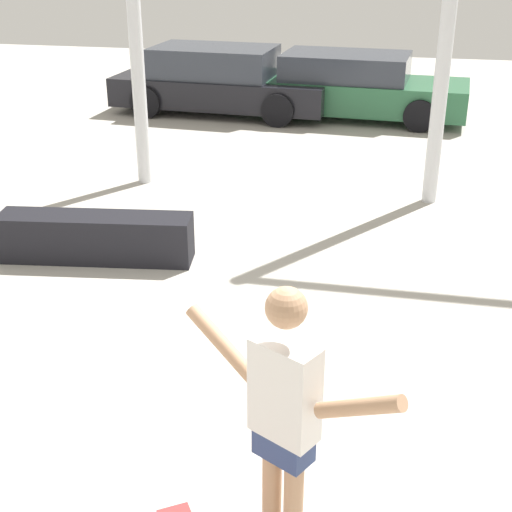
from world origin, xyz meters
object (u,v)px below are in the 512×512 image
object	(u,v)px
parked_car_green	(351,87)
grind_box	(96,237)
skateboarder	(284,410)
parked_car_black	(220,81)

from	to	relation	value
parked_car_green	grind_box	bearing A→B (deg)	-102.84
skateboarder	parked_car_green	distance (m)	11.33
parked_car_green	parked_car_black	bearing A→B (deg)	-172.31
skateboarder	grind_box	bearing A→B (deg)	155.98
grind_box	parked_car_black	bearing A→B (deg)	93.04
grind_box	parked_car_black	xyz separation A→B (m)	(-0.39, 7.40, 0.37)
skateboarder	parked_car_green	bearing A→B (deg)	121.57
parked_car_black	skateboarder	bearing A→B (deg)	-70.19
skateboarder	grind_box	size ratio (longest dim) A/B	0.81
grind_box	parked_car_black	world-z (taller)	parked_car_black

